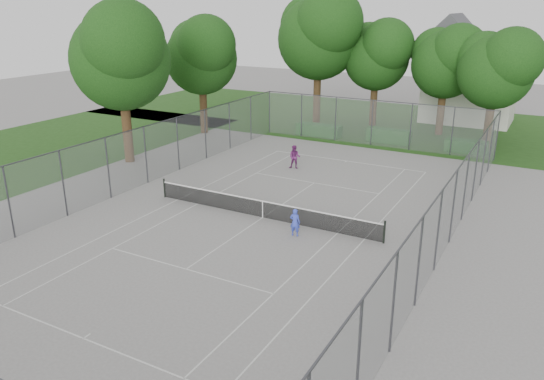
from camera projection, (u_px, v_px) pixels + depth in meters
The scene contains 17 objects.
ground at pixel (263, 218), 27.19m from camera, with size 120.00×120.00×0.00m, color slate.
grass_far at pixel (402, 123), 48.71m from camera, with size 60.00×20.00×0.00m, color #1B3F12.
court_markings at pixel (263, 218), 27.19m from camera, with size 11.03×23.83×0.01m.
tennis_net at pixel (263, 208), 27.02m from camera, with size 12.87×0.10×1.10m.
perimeter_fence at pixel (262, 184), 26.59m from camera, with size 18.08×34.08×3.52m.
tree_far_left at pixel (319, 32), 45.99m from camera, with size 8.21×7.49×11.80m.
tree_far_midleft at pixel (377, 52), 45.86m from camera, with size 6.51×5.95×9.36m.
tree_far_midright at pixel (447, 59), 42.54m from camera, with size 6.29×5.75×9.05m.
tree_far_right at pixel (497, 66), 38.36m from camera, with size 6.23×5.69×8.95m.
tree_side_back at pixel (201, 52), 43.03m from camera, with size 6.75×6.16×9.70m.
tree_side_front at pixel (120, 52), 34.43m from camera, with size 7.50×6.85×10.79m.
hedge_left at pixel (319, 130), 44.12m from camera, with size 3.75×1.12×0.94m, color #194F19.
hedge_mid at pixel (389, 136), 41.87m from camera, with size 3.40×0.97×1.07m, color #194F19.
hedge_right at pixel (466, 146), 39.11m from camera, with size 2.98×1.09×0.89m, color #194F19.
house at pixel (471, 79), 48.41m from camera, with size 7.72×5.98×9.61m.
girl_player at pixel (295, 222), 24.87m from camera, with size 0.49×0.32×1.36m, color blue.
woman_player at pixel (295, 157), 35.09m from camera, with size 0.77×0.60×1.58m, color #6C2464.
Camera 1 is at (12.52, -21.86, 10.34)m, focal length 35.00 mm.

